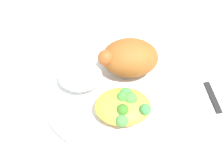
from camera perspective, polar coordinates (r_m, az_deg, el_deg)
ground_plane at (r=0.59m, az=0.00°, el=-1.77°), size 2.00×2.00×0.00m
plate at (r=0.58m, az=0.00°, el=-1.16°), size 0.29×0.29×0.02m
roasted_chicken at (r=0.57m, az=3.96°, el=5.60°), size 0.13×0.09×0.08m
rice_pile at (r=0.56m, az=-6.42°, el=1.69°), size 0.09×0.08×0.04m
mac_cheese_with_broccoli at (r=0.52m, az=2.95°, el=-4.56°), size 0.11×0.09×0.04m
fork at (r=0.60m, az=18.62°, el=-3.76°), size 0.03×0.14×0.01m
knife at (r=0.60m, az=22.17°, el=-5.63°), size 0.04×0.19×0.01m
napkin at (r=0.67m, az=-19.38°, el=4.01°), size 0.10×0.14×0.00m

